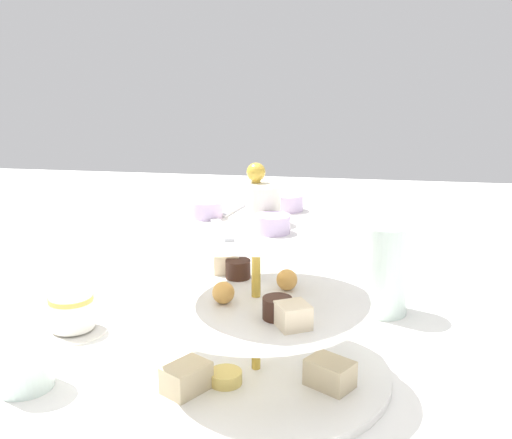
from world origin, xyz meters
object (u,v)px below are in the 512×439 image
object	(u,v)px
tiered_serving_stand	(256,316)
water_glass_tall_right	(384,269)
teacup_with_saucer	(72,314)
butter_knife_right	(196,283)
water_glass_short_left	(22,355)

from	to	relation	value
tiered_serving_stand	water_glass_tall_right	distance (m)	0.26
tiered_serving_stand	teacup_with_saucer	world-z (taller)	tiered_serving_stand
butter_knife_right	water_glass_short_left	bearing A→B (deg)	51.34
teacup_with_saucer	butter_knife_right	distance (m)	0.23
water_glass_short_left	teacup_with_saucer	world-z (taller)	water_glass_short_left
water_glass_short_left	tiered_serving_stand	bearing A→B (deg)	104.09
water_glass_tall_right	water_glass_short_left	size ratio (longest dim) A/B	1.69
tiered_serving_stand	water_glass_tall_right	bearing A→B (deg)	144.39
teacup_with_saucer	butter_knife_right	xyz separation A→B (m)	(-0.19, 0.12, -0.02)
tiered_serving_stand	water_glass_short_left	xyz separation A→B (m)	(0.06, -0.25, -0.04)
teacup_with_saucer	water_glass_tall_right	bearing A→B (deg)	107.76
tiered_serving_stand	water_glass_tall_right	xyz separation A→B (m)	(-0.21, 0.15, -0.01)
tiered_serving_stand	water_glass_tall_right	size ratio (longest dim) A/B	2.37
water_glass_short_left	teacup_with_saucer	size ratio (longest dim) A/B	0.84
tiered_serving_stand	water_glass_short_left	world-z (taller)	tiered_serving_stand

